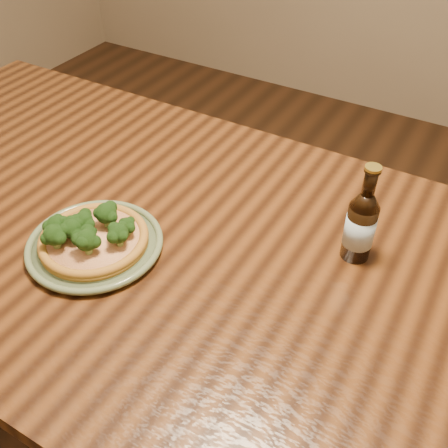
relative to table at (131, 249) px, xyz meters
The scene contains 5 objects.
ground 0.66m from the table, 90.00° to the right, with size 4.50×4.50×0.00m, color #382111.
table is the anchor object (origin of this frame).
plate 0.15m from the table, 84.69° to the right, with size 0.26×0.26×0.02m.
pizza 0.17m from the table, 85.46° to the right, with size 0.21×0.21×0.07m.
beer_bottle 0.50m from the table, 15.88° to the left, with size 0.06×0.06×0.20m.
Camera 1 is at (0.60, -0.52, 1.45)m, focal length 42.00 mm.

